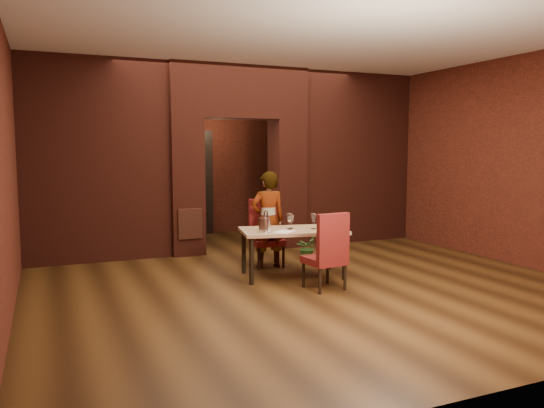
{
  "coord_description": "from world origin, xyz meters",
  "views": [
    {
      "loc": [
        -3.13,
        -6.78,
        1.79
      ],
      "look_at": [
        -0.21,
        0.0,
        1.01
      ],
      "focal_mm": 35.0,
      "sensor_mm": 36.0,
      "label": 1
    }
  ],
  "objects_px": {
    "wine_glass_b": "(292,222)",
    "wine_bucket": "(264,225)",
    "person_seated": "(268,220)",
    "water_bottle": "(266,221)",
    "wine_glass_a": "(289,221)",
    "wine_glass_c": "(314,221)",
    "dining_table": "(293,253)",
    "potted_plant": "(307,247)",
    "chair_near": "(324,251)",
    "chair_far": "(267,233)"
  },
  "relations": [
    {
      "from": "wine_glass_b",
      "to": "wine_bucket",
      "type": "bearing_deg",
      "value": -158.81
    },
    {
      "from": "person_seated",
      "to": "water_bottle",
      "type": "bearing_deg",
      "value": 68.29
    },
    {
      "from": "wine_glass_a",
      "to": "wine_glass_c",
      "type": "distance_m",
      "value": 0.34
    },
    {
      "from": "dining_table",
      "to": "potted_plant",
      "type": "height_order",
      "value": "dining_table"
    },
    {
      "from": "wine_bucket",
      "to": "potted_plant",
      "type": "bearing_deg",
      "value": 42.01
    },
    {
      "from": "dining_table",
      "to": "wine_glass_a",
      "type": "height_order",
      "value": "wine_glass_a"
    },
    {
      "from": "chair_near",
      "to": "wine_bucket",
      "type": "distance_m",
      "value": 0.9
    },
    {
      "from": "chair_near",
      "to": "water_bottle",
      "type": "distance_m",
      "value": 0.97
    },
    {
      "from": "chair_near",
      "to": "wine_glass_a",
      "type": "distance_m",
      "value": 0.83
    },
    {
      "from": "potted_plant",
      "to": "wine_glass_c",
      "type": "bearing_deg",
      "value": -112.32
    },
    {
      "from": "dining_table",
      "to": "wine_bucket",
      "type": "relative_size",
      "value": 7.35
    },
    {
      "from": "chair_far",
      "to": "wine_glass_c",
      "type": "bearing_deg",
      "value": -62.69
    },
    {
      "from": "wine_bucket",
      "to": "dining_table",
      "type": "bearing_deg",
      "value": 12.44
    },
    {
      "from": "dining_table",
      "to": "potted_plant",
      "type": "bearing_deg",
      "value": 64.98
    },
    {
      "from": "chair_far",
      "to": "potted_plant",
      "type": "height_order",
      "value": "chair_far"
    },
    {
      "from": "person_seated",
      "to": "wine_glass_a",
      "type": "bearing_deg",
      "value": 98.5
    },
    {
      "from": "chair_near",
      "to": "wine_bucket",
      "type": "height_order",
      "value": "chair_near"
    },
    {
      "from": "wine_glass_a",
      "to": "wine_bucket",
      "type": "distance_m",
      "value": 0.44
    },
    {
      "from": "water_bottle",
      "to": "potted_plant",
      "type": "distance_m",
      "value": 1.57
    },
    {
      "from": "person_seated",
      "to": "wine_glass_c",
      "type": "xyz_separation_m",
      "value": [
        0.37,
        -0.75,
        0.05
      ]
    },
    {
      "from": "wine_bucket",
      "to": "potted_plant",
      "type": "height_order",
      "value": "wine_bucket"
    },
    {
      "from": "wine_glass_c",
      "to": "wine_glass_b",
      "type": "bearing_deg",
      "value": 143.31
    },
    {
      "from": "wine_glass_b",
      "to": "person_seated",
      "type": "bearing_deg",
      "value": 102.38
    },
    {
      "from": "wine_glass_c",
      "to": "wine_glass_a",
      "type": "bearing_deg",
      "value": 160.05
    },
    {
      "from": "chair_near",
      "to": "wine_glass_c",
      "type": "xyz_separation_m",
      "value": [
        0.19,
        0.66,
        0.28
      ]
    },
    {
      "from": "dining_table",
      "to": "wine_glass_c",
      "type": "bearing_deg",
      "value": -8.73
    },
    {
      "from": "person_seated",
      "to": "chair_near",
      "type": "bearing_deg",
      "value": 100.8
    },
    {
      "from": "wine_glass_a",
      "to": "chair_near",
      "type": "bearing_deg",
      "value": -80.67
    },
    {
      "from": "wine_glass_a",
      "to": "wine_bucket",
      "type": "relative_size",
      "value": 1.13
    },
    {
      "from": "dining_table",
      "to": "wine_glass_b",
      "type": "bearing_deg",
      "value": 87.75
    },
    {
      "from": "dining_table",
      "to": "water_bottle",
      "type": "distance_m",
      "value": 0.62
    },
    {
      "from": "chair_near",
      "to": "wine_glass_b",
      "type": "height_order",
      "value": "chair_near"
    },
    {
      "from": "water_bottle",
      "to": "chair_near",
      "type": "bearing_deg",
      "value": -58.26
    },
    {
      "from": "chair_near",
      "to": "wine_glass_b",
      "type": "distance_m",
      "value": 0.89
    },
    {
      "from": "chair_far",
      "to": "water_bottle",
      "type": "xyz_separation_m",
      "value": [
        -0.32,
        -0.72,
        0.3
      ]
    },
    {
      "from": "wine_glass_b",
      "to": "wine_glass_c",
      "type": "relative_size",
      "value": 0.86
    },
    {
      "from": "person_seated",
      "to": "potted_plant",
      "type": "bearing_deg",
      "value": -156.18
    },
    {
      "from": "dining_table",
      "to": "wine_glass_c",
      "type": "xyz_separation_m",
      "value": [
        0.27,
        -0.1,
        0.44
      ]
    },
    {
      "from": "dining_table",
      "to": "potted_plant",
      "type": "distance_m",
      "value": 1.2
    },
    {
      "from": "dining_table",
      "to": "potted_plant",
      "type": "relative_size",
      "value": 3.66
    },
    {
      "from": "wine_glass_c",
      "to": "water_bottle",
      "type": "distance_m",
      "value": 0.68
    },
    {
      "from": "water_bottle",
      "to": "wine_glass_b",
      "type": "bearing_deg",
      "value": 8.94
    },
    {
      "from": "chair_far",
      "to": "wine_glass_a",
      "type": "distance_m",
      "value": 0.78
    },
    {
      "from": "chair_near",
      "to": "wine_bucket",
      "type": "bearing_deg",
      "value": -55.47
    },
    {
      "from": "person_seated",
      "to": "potted_plant",
      "type": "height_order",
      "value": "person_seated"
    },
    {
      "from": "dining_table",
      "to": "wine_bucket",
      "type": "distance_m",
      "value": 0.65
    },
    {
      "from": "water_bottle",
      "to": "wine_bucket",
      "type": "bearing_deg",
      "value": -120.13
    },
    {
      "from": "wine_bucket",
      "to": "chair_near",
      "type": "bearing_deg",
      "value": -49.67
    },
    {
      "from": "person_seated",
      "to": "chair_far",
      "type": "bearing_deg",
      "value": -102.79
    },
    {
      "from": "water_bottle",
      "to": "potted_plant",
      "type": "bearing_deg",
      "value": 40.25
    }
  ]
}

